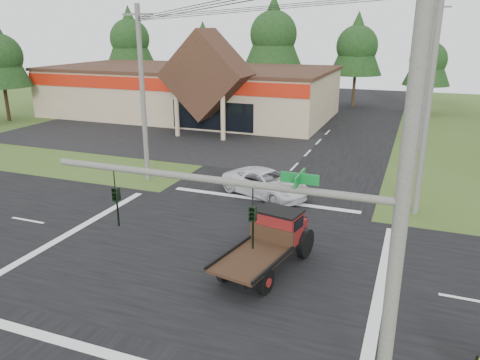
% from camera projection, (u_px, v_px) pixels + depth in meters
% --- Properties ---
extents(ground, '(120.00, 120.00, 0.00)m').
position_uv_depth(ground, '(211.00, 254.00, 19.89)').
color(ground, '#3A4C1B').
rests_on(ground, ground).
extents(road_ns, '(12.00, 120.00, 0.02)m').
position_uv_depth(road_ns, '(211.00, 253.00, 19.89)').
color(road_ns, black).
rests_on(road_ns, ground).
extents(road_ew, '(120.00, 12.00, 0.02)m').
position_uv_depth(road_ew, '(211.00, 253.00, 19.89)').
color(road_ew, black).
rests_on(road_ew, ground).
extents(parking_apron, '(28.00, 14.00, 0.02)m').
position_uv_depth(parking_apron, '(155.00, 136.00, 41.53)').
color(parking_apron, black).
rests_on(parking_apron, ground).
extents(cvs_building, '(30.40, 18.20, 9.19)m').
position_uv_depth(cvs_building, '(191.00, 90.00, 50.64)').
color(cvs_building, tan).
rests_on(cvs_building, ground).
extents(traffic_signal_mast, '(8.12, 0.24, 7.00)m').
position_uv_depth(traffic_signal_mast, '(311.00, 262.00, 9.88)').
color(traffic_signal_mast, '#595651').
rests_on(traffic_signal_mast, ground).
extents(utility_pole_nr, '(2.00, 0.30, 11.00)m').
position_uv_depth(utility_pole_nr, '(400.00, 220.00, 8.94)').
color(utility_pole_nr, '#595651').
rests_on(utility_pole_nr, ground).
extents(utility_pole_nw, '(2.00, 0.30, 10.50)m').
position_uv_depth(utility_pole_nw, '(143.00, 94.00, 28.05)').
color(utility_pole_nw, '#595651').
rests_on(utility_pole_nw, ground).
extents(utility_pole_ne, '(2.00, 0.30, 11.50)m').
position_uv_depth(utility_pole_ne, '(429.00, 99.00, 22.45)').
color(utility_pole_ne, '#595651').
rests_on(utility_pole_ne, ground).
extents(utility_pole_n, '(2.00, 0.30, 11.20)m').
position_uv_depth(utility_pole_n, '(428.00, 76.00, 34.93)').
color(utility_pole_n, '#595651').
rests_on(utility_pole_n, ground).
extents(tree_row_a, '(6.72, 6.72, 12.12)m').
position_uv_depth(tree_row_a, '(130.00, 37.00, 63.14)').
color(tree_row_a, '#332316').
rests_on(tree_row_a, ground).
extents(tree_row_b, '(5.60, 5.60, 10.10)m').
position_uv_depth(tree_row_b, '(203.00, 48.00, 61.92)').
color(tree_row_b, '#332316').
rests_on(tree_row_b, ground).
extents(tree_row_c, '(7.28, 7.28, 13.13)m').
position_uv_depth(tree_row_c, '(273.00, 32.00, 57.01)').
color(tree_row_c, '#332316').
rests_on(tree_row_c, ground).
extents(tree_row_d, '(6.16, 6.16, 11.11)m').
position_uv_depth(tree_row_d, '(357.00, 44.00, 54.91)').
color(tree_row_d, '#332316').
rests_on(tree_row_d, ground).
extents(tree_row_e, '(5.04, 5.04, 9.09)m').
position_uv_depth(tree_row_e, '(429.00, 58.00, 50.83)').
color(tree_row_e, '#332316').
rests_on(tree_row_e, ground).
extents(antique_flatbed_truck, '(3.00, 5.60, 2.22)m').
position_uv_depth(antique_flatbed_truck, '(266.00, 244.00, 18.24)').
color(antique_flatbed_truck, '#5D150D').
rests_on(antique_flatbed_truck, ground).
extents(white_pickup, '(5.85, 4.34, 1.48)m').
position_uv_depth(white_pickup, '(266.00, 183.00, 26.63)').
color(white_pickup, silver).
rests_on(white_pickup, ground).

